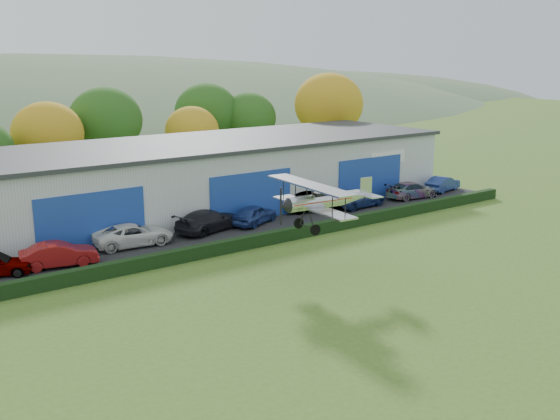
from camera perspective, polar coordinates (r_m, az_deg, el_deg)
ground at (r=28.54m, az=14.18°, el=-11.31°), size 300.00×300.00×0.00m
apron at (r=45.45m, az=-3.96°, el=-1.52°), size 48.00×9.00×0.05m
hedge at (r=41.51m, az=-0.41°, el=-2.41°), size 46.00×0.60×0.80m
hangar at (r=51.72m, az=-6.28°, el=3.26°), size 40.60×12.60×5.30m
tree_belt at (r=60.94m, az=-15.81°, el=7.19°), size 75.70×13.22×10.12m
car_1 at (r=38.77m, az=-19.12°, el=-3.78°), size 4.52×2.34×1.42m
car_2 at (r=41.74m, az=-12.95°, el=-2.17°), size 5.25×2.80×1.40m
car_3 at (r=44.27m, az=-6.40°, el=-0.93°), size 5.58×3.45×1.51m
car_4 at (r=45.91m, az=-2.33°, el=-0.39°), size 4.49×3.20×1.42m
car_5 at (r=49.73m, az=2.90°, el=0.76°), size 4.97×2.88×1.55m
car_6 at (r=51.68m, az=7.01°, el=1.05°), size 4.99×2.54×1.35m
car_7 at (r=55.50m, az=11.67°, el=1.75°), size 4.92×2.37×1.38m
car_8 at (r=59.05m, az=14.33°, el=2.29°), size 4.31×2.26×1.35m
biplane at (r=34.87m, az=3.91°, el=0.99°), size 6.09×6.99×2.61m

